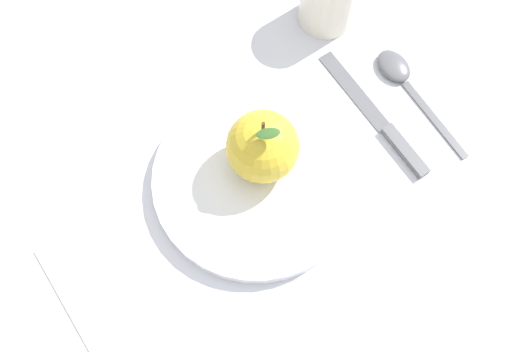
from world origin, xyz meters
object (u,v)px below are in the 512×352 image
dinner_plate (256,179)px  spoon (402,77)px  knife (382,124)px  linen_napkin (120,294)px  apple (261,147)px

dinner_plate → spoon: 0.22m
knife → linen_napkin: bearing=-83.2°
apple → spoon: (-0.02, 0.20, -0.05)m
spoon → linen_napkin: bearing=-78.4°
linen_napkin → spoon: bearing=101.6°
dinner_plate → knife: size_ratio=1.19×
dinner_plate → linen_napkin: bearing=-76.3°
knife → linen_napkin: 0.35m
knife → apple: bearing=-96.4°
knife → linen_napkin: knife is taller
dinner_plate → apple: 0.05m
spoon → linen_napkin: (0.08, -0.40, -0.00)m
knife → linen_napkin: size_ratio=1.06×
spoon → linen_napkin: 0.41m
knife → linen_napkin: (0.04, -0.34, -0.00)m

